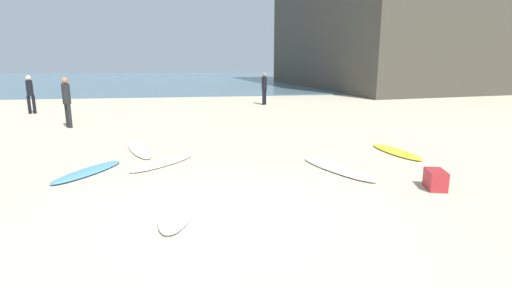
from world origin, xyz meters
TOP-DOWN VIEW (x-y plane):
  - ground_plane at (0.00, 0.00)m, footprint 120.00×120.00m
  - ocean_water at (0.00, 39.75)m, footprint 120.00×40.00m
  - surfboard_0 at (2.88, 2.24)m, footprint 1.36×2.34m
  - surfboard_1 at (-1.89, 4.94)m, footprint 1.21×2.44m
  - surfboard_2 at (-0.61, 0.36)m, footprint 0.77×2.09m
  - surfboard_3 at (5.04, 3.58)m, footprint 0.86×2.01m
  - surfboard_4 at (-1.12, 3.38)m, footprint 1.69×1.79m
  - surfboard_5 at (-2.71, 2.85)m, footprint 1.42×1.94m
  - beachgoer_near at (-7.78, 13.13)m, footprint 0.34×0.32m
  - beachgoer_mid at (3.36, 14.96)m, footprint 0.39×0.39m
  - beachgoer_far at (-4.95, 9.04)m, footprint 0.39×0.39m
  - beach_cooler at (4.32, 0.74)m, footprint 0.45×0.59m

SIDE VIEW (x-z plane):
  - ground_plane at x=0.00m, z-range 0.00..0.00m
  - surfboard_4 at x=-1.12m, z-range 0.00..0.07m
  - surfboard_1 at x=-1.89m, z-range 0.00..0.07m
  - surfboard_3 at x=5.04m, z-range 0.00..0.07m
  - ocean_water at x=0.00m, z-range 0.00..0.08m
  - surfboard_0 at x=2.88m, z-range 0.00..0.08m
  - surfboard_2 at x=-0.61m, z-range 0.00..0.08m
  - surfboard_5 at x=-2.71m, z-range 0.00..0.09m
  - beach_cooler at x=4.32m, z-range 0.00..0.38m
  - beachgoer_mid at x=3.36m, z-range 0.10..1.84m
  - beachgoer_near at x=-7.78m, z-range 0.10..1.85m
  - beachgoer_far at x=-4.95m, z-range 0.12..1.96m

